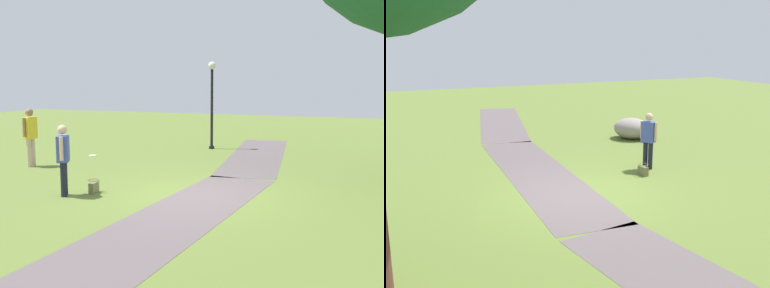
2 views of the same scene
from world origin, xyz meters
The scene contains 8 objects.
ground_plane centered at (0.00, 0.00, 0.00)m, with size 48.00×48.00×0.00m, color olive.
footpath_segment_near centered at (-6.04, -0.05, 0.00)m, with size 8.17×2.86×0.01m.
footpath_segment_mid centered at (1.91, 0.31, 0.00)m, with size 8.08×2.17×0.01m.
lamp_post centered at (-6.86, -1.99, 2.01)m, with size 0.28×0.28×3.23m.
woman_with_handbag centered at (1.18, -2.66, 0.91)m, with size 0.47×0.38×1.59m.
man_near_boulder centered at (-1.45, -5.80, 1.01)m, with size 0.52×0.28×1.73m.
handbag_on_grass centered at (0.70, -2.21, 0.14)m, with size 0.33×0.31×0.31m.
frisbee_on_grass centered at (-3.81, -5.21, 0.01)m, with size 0.26×0.26×0.02m.
Camera 1 is at (9.64, 3.72, 2.57)m, focal length 44.02 mm.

